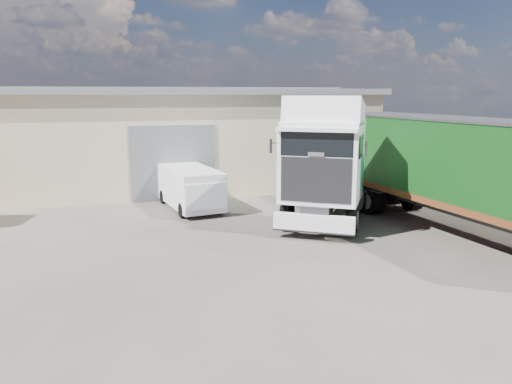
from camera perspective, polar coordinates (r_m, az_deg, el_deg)
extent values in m
plane|color=#27251F|center=(15.30, 2.53, -8.17)|extent=(120.00, 120.00, 0.00)
cube|color=beige|center=(29.85, -18.47, 5.71)|extent=(30.00, 12.00, 5.00)
cube|color=slate|center=(29.74, -18.79, 10.79)|extent=(30.60, 12.60, 0.30)
cube|color=slate|center=(24.04, -9.45, 3.25)|extent=(4.00, 0.08, 3.60)
cube|color=slate|center=(29.74, -18.81, 11.17)|extent=(30.60, 0.40, 0.15)
cube|color=maroon|center=(25.68, 23.25, 1.74)|extent=(0.35, 26.00, 2.50)
cylinder|color=black|center=(18.54, 7.21, -2.85)|extent=(2.96, 2.48, 1.19)
cylinder|color=black|center=(22.32, 8.92, -0.49)|extent=(3.01, 2.51, 1.19)
cylinder|color=black|center=(23.85, 9.45, 0.24)|extent=(3.01, 2.51, 1.19)
cube|color=#2D2D30|center=(21.05, 8.48, -0.04)|extent=(4.82, 6.77, 0.34)
cube|color=white|center=(17.52, 6.62, -3.60)|extent=(2.56, 1.77, 0.62)
cube|color=white|center=(18.55, 7.56, 3.29)|extent=(3.74, 3.67, 2.74)
cube|color=black|center=(17.36, 6.83, 1.37)|extent=(2.11, 1.38, 1.57)
cube|color=black|center=(17.22, 6.94, 5.42)|extent=(2.15, 1.40, 0.84)
cube|color=white|center=(18.62, 7.82, 8.76)|extent=(3.51, 3.32, 1.37)
cube|color=#0B5140|center=(19.30, 3.64, 2.75)|extent=(0.46, 0.72, 1.23)
cube|color=#0B5140|center=(18.87, 11.98, 2.33)|extent=(0.46, 0.72, 1.23)
cylinder|color=#2D2D30|center=(22.42, 9.05, 1.24)|extent=(1.70, 1.70, 0.13)
cylinder|color=black|center=(22.99, 14.37, -0.46)|extent=(2.79, 1.40, 1.11)
cube|color=#2D2D30|center=(19.73, 21.70, -1.67)|extent=(2.22, 12.63, 0.37)
cube|color=#5D2F15|center=(19.66, 21.78, -0.68)|extent=(4.00, 12.82, 0.25)
cube|color=black|center=(19.43, 22.10, 3.63)|extent=(4.00, 12.82, 2.73)
cube|color=#2D2D30|center=(19.31, 22.40, 7.71)|extent=(4.07, 12.89, 0.08)
cylinder|color=black|center=(21.07, -6.26, -1.89)|extent=(1.93, 0.93, 0.64)
cylinder|color=black|center=(23.94, -8.64, -0.36)|extent=(1.93, 0.93, 0.64)
cube|color=white|center=(22.36, -7.57, 0.66)|extent=(2.52, 4.67, 1.64)
cube|color=white|center=(20.66, -6.04, -0.32)|extent=(1.90, 1.14, 1.06)
cube|color=black|center=(20.74, -6.25, 1.21)|extent=(1.67, 0.35, 0.58)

